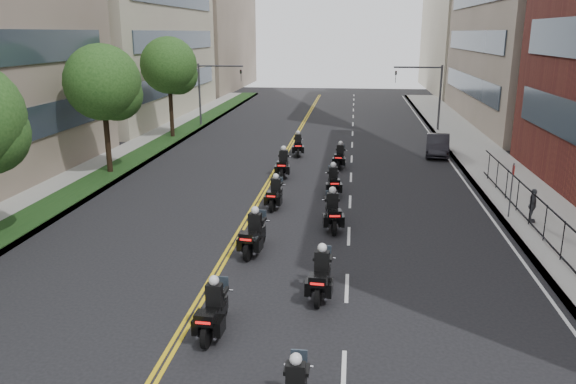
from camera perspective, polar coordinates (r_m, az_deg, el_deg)
name	(u,v)px	position (r m, az deg, el deg)	size (l,w,h in m)	color
sidewalk_right	(505,180)	(34.45, 21.21, 1.10)	(4.00, 90.00, 0.15)	gray
sidewalk_left	(105,169)	(36.64, -18.10, 2.23)	(4.00, 90.00, 0.15)	gray
grass_strip	(117,168)	(36.29, -16.97, 2.36)	(2.00, 90.00, 0.04)	#143312
iron_fence	(573,251)	(22.06, 26.95, -5.34)	(0.05, 28.00, 1.50)	black
street_trees	(58,99)	(29.75, -22.34, 8.74)	(4.40, 38.40, 7.98)	black
traffic_signal_right	(429,88)	(49.91, 14.14, 10.22)	(4.09, 0.20, 5.60)	#3F3F44
traffic_signal_left	(210,85)	(51.13, -7.95, 10.67)	(4.09, 0.20, 5.60)	#3F3F44
motorcycle_2	(214,312)	(16.24, -7.57, -11.98)	(0.56, 2.34, 1.73)	black
motorcycle_3	(321,276)	(18.23, 3.39, -8.55)	(0.62, 2.42, 1.78)	black
motorcycle_4	(254,235)	(21.66, -3.47, -4.41)	(0.76, 2.50, 1.85)	black
motorcycle_5	(332,213)	(24.29, 4.54, -2.13)	(0.77, 2.54, 1.88)	black
motorcycle_6	(275,195)	(27.22, -1.31, -0.26)	(0.60, 2.28, 1.68)	black
motorcycle_7	(333,182)	(29.43, 4.61, 0.99)	(0.69, 2.37, 1.75)	black
motorcycle_8	(283,165)	(33.03, -0.48, 2.77)	(0.58, 2.51, 1.85)	black
motorcycle_9	(340,157)	(35.45, 5.30, 3.52)	(0.61, 2.31, 1.71)	black
motorcycle_10	(298,146)	(38.90, 1.01, 4.71)	(0.68, 2.35, 1.73)	black
parked_sedan	(438,145)	(40.39, 14.97, 4.63)	(1.51, 4.34, 1.43)	black
pedestrian_c	(533,205)	(26.94, 23.59, -1.26)	(0.89, 0.37, 1.51)	#43444B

